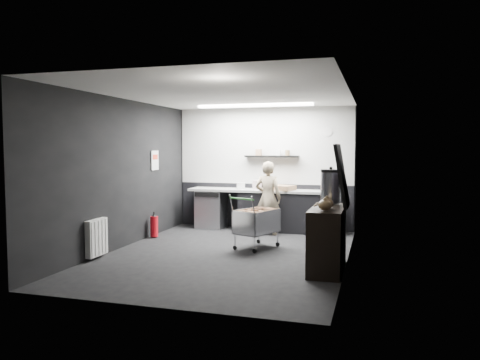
% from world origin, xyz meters
% --- Properties ---
extents(floor, '(5.50, 5.50, 0.00)m').
position_xyz_m(floor, '(0.00, 0.00, 0.00)').
color(floor, black).
rests_on(floor, ground).
extents(ceiling, '(5.50, 5.50, 0.00)m').
position_xyz_m(ceiling, '(0.00, 0.00, 2.70)').
color(ceiling, white).
rests_on(ceiling, wall_back).
extents(wall_back, '(5.50, 0.00, 5.50)m').
position_xyz_m(wall_back, '(0.00, 2.75, 1.35)').
color(wall_back, black).
rests_on(wall_back, floor).
extents(wall_front, '(5.50, 0.00, 5.50)m').
position_xyz_m(wall_front, '(0.00, -2.75, 1.35)').
color(wall_front, black).
rests_on(wall_front, floor).
extents(wall_left, '(0.00, 5.50, 5.50)m').
position_xyz_m(wall_left, '(-2.00, 0.00, 1.35)').
color(wall_left, black).
rests_on(wall_left, floor).
extents(wall_right, '(0.00, 5.50, 5.50)m').
position_xyz_m(wall_right, '(2.00, 0.00, 1.35)').
color(wall_right, black).
rests_on(wall_right, floor).
extents(kitchen_wall_panel, '(3.95, 0.02, 1.70)m').
position_xyz_m(kitchen_wall_panel, '(0.00, 2.73, 1.85)').
color(kitchen_wall_panel, silver).
rests_on(kitchen_wall_panel, wall_back).
extents(dado_panel, '(3.95, 0.02, 1.00)m').
position_xyz_m(dado_panel, '(0.00, 2.73, 0.50)').
color(dado_panel, black).
rests_on(dado_panel, wall_back).
extents(floating_shelf, '(1.20, 0.22, 0.04)m').
position_xyz_m(floating_shelf, '(0.20, 2.62, 1.62)').
color(floating_shelf, black).
rests_on(floating_shelf, wall_back).
extents(wall_clock, '(0.20, 0.03, 0.20)m').
position_xyz_m(wall_clock, '(1.40, 2.72, 2.15)').
color(wall_clock, silver).
rests_on(wall_clock, wall_back).
extents(poster, '(0.02, 0.30, 0.40)m').
position_xyz_m(poster, '(-1.98, 1.30, 1.55)').
color(poster, silver).
rests_on(poster, wall_left).
extents(poster_red_band, '(0.02, 0.22, 0.10)m').
position_xyz_m(poster_red_band, '(-1.98, 1.30, 1.62)').
color(poster_red_band, red).
rests_on(poster_red_band, poster).
extents(radiator, '(0.10, 0.50, 0.60)m').
position_xyz_m(radiator, '(-1.94, -0.90, 0.35)').
color(radiator, silver).
rests_on(radiator, wall_left).
extents(ceiling_strip, '(2.40, 0.20, 0.04)m').
position_xyz_m(ceiling_strip, '(0.00, 1.85, 2.67)').
color(ceiling_strip, white).
rests_on(ceiling_strip, ceiling).
extents(prep_counter, '(3.20, 0.61, 0.90)m').
position_xyz_m(prep_counter, '(0.14, 2.42, 0.46)').
color(prep_counter, black).
rests_on(prep_counter, floor).
extents(person, '(0.58, 0.41, 1.53)m').
position_xyz_m(person, '(0.27, 1.97, 0.77)').
color(person, beige).
rests_on(person, floor).
extents(shopping_cart, '(0.81, 1.05, 0.95)m').
position_xyz_m(shopping_cart, '(0.37, 0.62, 0.45)').
color(shopping_cart, silver).
rests_on(shopping_cart, floor).
extents(sideboard, '(0.53, 1.25, 1.87)m').
position_xyz_m(sideboard, '(1.76, -0.53, 0.59)').
color(sideboard, black).
rests_on(sideboard, floor).
extents(fire_extinguisher, '(0.15, 0.15, 0.50)m').
position_xyz_m(fire_extinguisher, '(-1.85, 0.98, 0.24)').
color(fire_extinguisher, red).
rests_on(fire_extinguisher, floor).
extents(cardboard_box, '(0.63, 0.56, 0.10)m').
position_xyz_m(cardboard_box, '(0.47, 2.37, 0.95)').
color(cardboard_box, '#987351').
rests_on(cardboard_box, prep_counter).
extents(pink_tub, '(0.20, 0.20, 0.20)m').
position_xyz_m(pink_tub, '(-0.08, 2.42, 1.00)').
color(pink_tub, beige).
rests_on(pink_tub, prep_counter).
extents(white_container, '(0.20, 0.18, 0.15)m').
position_xyz_m(white_container, '(-0.44, 2.37, 0.97)').
color(white_container, silver).
rests_on(white_container, prep_counter).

